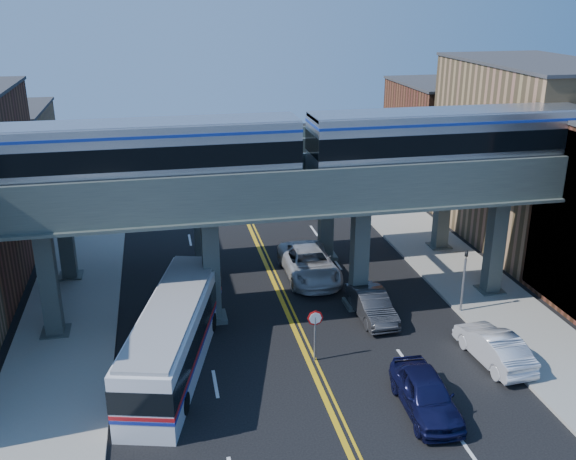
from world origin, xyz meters
name	(u,v)px	position (x,y,z in m)	size (l,w,h in m)	color
ground	(325,398)	(0.00, 0.00, 0.00)	(120.00, 120.00, 0.00)	black
sidewalk_west	(71,314)	(-11.50, 10.00, 0.08)	(5.00, 70.00, 0.16)	gray
sidewalk_east	(466,278)	(11.50, 10.00, 0.08)	(5.00, 70.00, 0.16)	gray
building_east_b	(529,154)	(18.50, 16.00, 6.00)	(8.00, 14.00, 12.00)	olive
building_east_c	(445,136)	(18.50, 29.00, 4.50)	(8.00, 10.00, 9.00)	brown
elevated_viaduct_near	(287,199)	(0.00, 8.00, 6.47)	(52.00, 3.60, 7.40)	#3B4443
elevated_viaduct_far	(264,165)	(0.00, 15.00, 6.47)	(52.00, 3.60, 7.40)	#3B4443
transit_train	(145,153)	(-6.87, 8.00, 9.21)	(45.70, 2.86, 3.33)	black
stop_sign	(315,327)	(0.30, 3.00, 1.76)	(0.76, 0.09, 2.63)	slate
traffic_signal	(464,274)	(9.20, 6.00, 2.30)	(0.15, 0.18, 4.10)	slate
transit_bus	(175,335)	(-6.12, 3.99, 1.53)	(5.46, 11.85, 2.98)	silver
car_lane_a	(426,394)	(3.85, -1.70, 0.83)	(1.96, 4.86, 1.66)	#0E1034
car_lane_b	(372,305)	(4.30, 6.54, 0.75)	(1.59, 4.56, 1.50)	#28282A
car_lane_c	(309,264)	(2.25, 12.24, 0.89)	(2.94, 6.38, 1.77)	#B8B8BA
car_lane_d	(305,199)	(5.00, 25.23, 0.80)	(2.24, 5.51, 1.60)	silver
car_parked_curb	(494,347)	(8.50, 1.20, 0.79)	(1.66, 4.77, 1.57)	silver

